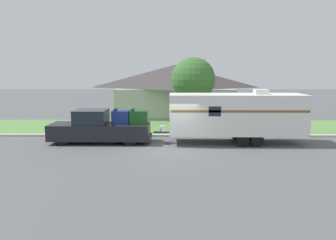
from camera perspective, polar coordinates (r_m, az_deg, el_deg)
The scene contains 8 objects.
ground_plane at distance 18.20m, azimuth 1.45°, elevation -5.26°, with size 120.00×120.00×0.00m, color #515456.
curb_strip at distance 21.84m, azimuth 1.34°, elevation -2.72°, with size 80.00×0.30×0.14m.
lawn_strip at distance 25.44m, azimuth 1.25°, elevation -1.23°, with size 80.00×7.00×0.03m.
house_across_street at distance 31.99m, azimuth 1.24°, elevation 5.37°, with size 11.64×7.51×4.92m.
pickup_truck at distance 20.31m, azimuth -11.54°, elevation -1.31°, with size 6.12×2.00×2.09m.
travel_trailer at distance 20.09m, azimuth 11.80°, elevation 1.02°, with size 8.99×2.40×3.25m.
mailbox at distance 23.87m, azimuth 20.20°, elevation 0.17°, with size 0.48×0.20×1.41m.
tree_in_yard at distance 23.88m, azimuth 4.41°, elevation 7.04°, with size 3.20×3.20×5.33m.
Camera 1 is at (-0.23, -17.67, 4.36)m, focal length 35.00 mm.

